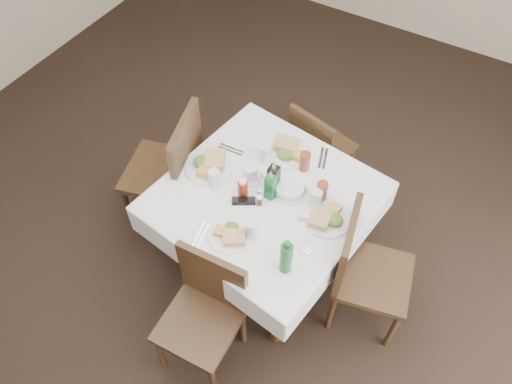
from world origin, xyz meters
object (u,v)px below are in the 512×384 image
chair_south (206,306)px  water_s (252,230)px  chair_east (361,266)px  chair_west (173,166)px  bread_basket (290,189)px  oil_cruet_dark (274,178)px  water_w (214,179)px  dining_table (265,203)px  water_n (265,154)px  green_bottle (286,257)px  ketchup_bottle (243,188)px  chair_north (317,146)px  coffee_mug (251,173)px  water_e (316,199)px  oil_cruet_green (271,186)px

chair_south → water_s: size_ratio=7.06×
chair_east → chair_west: chair_west is taller
water_s → bread_basket: bearing=84.9°
bread_basket → oil_cruet_dark: bearing=-162.3°
chair_south → water_w: 0.76m
dining_table → chair_south: bearing=-88.4°
chair_east → water_n: size_ratio=6.93×
water_n → green_bottle: (0.49, -0.63, 0.05)m
water_w → oil_cruet_dark: 0.37m
dining_table → ketchup_bottle: size_ratio=9.85×
bread_basket → water_n: bearing=150.4°
chair_north → coffee_mug: 0.81m
water_s → chair_west: bearing=159.3°
water_e → oil_cruet_dark: oil_cruet_dark is taller
chair_west → green_bottle: chair_west is taller
chair_north → ketchup_bottle: 0.93m
chair_west → water_w: bearing=-14.0°
water_n → green_bottle: size_ratio=0.52×
dining_table → water_e: water_e is taller
water_n → dining_table: bearing=-60.0°
coffee_mug → chair_east: bearing=-6.6°
dining_table → green_bottle: bearing=-48.0°
chair_north → water_n: 0.67m
dining_table → water_n: bearing=120.0°
water_w → oil_cruet_green: size_ratio=0.56×
bread_basket → oil_cruet_green: bearing=-134.6°
oil_cruet_dark → oil_cruet_green: (0.01, -0.06, -0.01)m
chair_east → coffee_mug: (-0.83, 0.10, 0.27)m
water_s → coffee_mug: (-0.23, 0.37, -0.02)m
coffee_mug → bread_basket: bearing=5.8°
water_e → coffee_mug: water_e is taller
chair_east → bread_basket: (-0.57, 0.12, 0.25)m
water_s → ketchup_bottle: (-0.20, 0.23, 0.00)m
water_w → coffee_mug: size_ratio=0.83×
oil_cruet_green → ketchup_bottle: 0.17m
water_n → green_bottle: bearing=-52.1°
oil_cruet_dark → water_s: bearing=-80.2°
water_n → green_bottle: 0.80m
chair_west → water_n: (0.60, 0.23, 0.24)m
bread_basket → oil_cruet_dark: oil_cruet_dark is taller
ketchup_bottle → green_bottle: 0.57m
oil_cruet_green → chair_south: bearing=-90.9°
chair_north → bread_basket: bearing=-79.9°
dining_table → green_bottle: size_ratio=5.13×
water_e → coffee_mug: 0.44m
water_w → ketchup_bottle: bearing=9.6°
oil_cruet_green → green_bottle: bearing=-51.1°
chair_west → water_n: chair_west is taller
water_e → bread_basket: water_e is taller
chair_south → chair_north: bearing=91.0°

